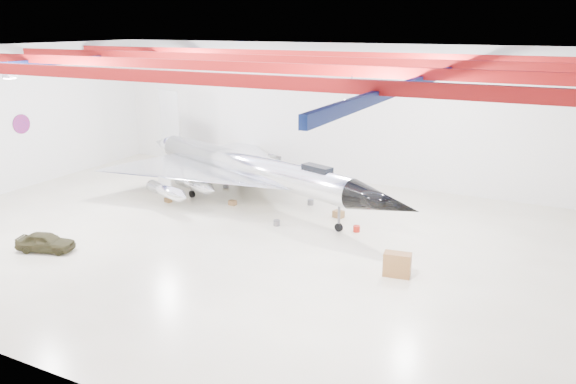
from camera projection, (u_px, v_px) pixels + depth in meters
The scene contains 15 objects.
floor at pixel (228, 235), 34.46m from camera, with size 40.00×40.00×0.00m, color #BEB497.
wall_back at pixel (325, 112), 45.70m from camera, with size 40.00×40.00×0.00m, color silver.
ceiling at pixel (221, 50), 31.29m from camera, with size 40.00×40.00×0.00m, color #0A0F38.
ceiling_structure at pixel (222, 63), 31.48m from camera, with size 39.50×29.50×1.08m.
wall_roundel at pixel (21, 124), 43.32m from camera, with size 1.50×1.50×0.10m, color #B21414.
jet_aircraft at pixel (248, 170), 40.20m from camera, with size 25.74×19.25×7.25m.
jeep at pixel (45, 242), 31.84m from camera, with size 1.31×3.26×1.11m, color #34301A.
desk at pixel (397, 265), 28.64m from camera, with size 1.38×0.69×1.26m, color brown.
crate_ply at pixel (168, 200), 40.69m from camera, with size 0.48×0.39×0.34m, color olive.
engine_drum at pixel (277, 223), 35.95m from camera, with size 0.42×0.42×0.37m, color #59595B.
parts_bin at pixel (338, 214), 37.47m from camera, with size 0.67×0.53×0.47m, color olive.
crate_small at pixel (226, 186), 44.24m from camera, with size 0.35×0.28×0.25m, color #59595B.
tool_chest at pixel (357, 229), 34.90m from camera, with size 0.43×0.43×0.39m, color #A71A10.
oil_barrel at pixel (232, 203), 40.02m from camera, with size 0.50×0.40×0.35m, color olive.
spares_box at pixel (311, 202), 40.09m from camera, with size 0.43×0.43×0.39m, color #59595B.
Camera 1 is at (17.83, -27.12, 12.44)m, focal length 35.00 mm.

